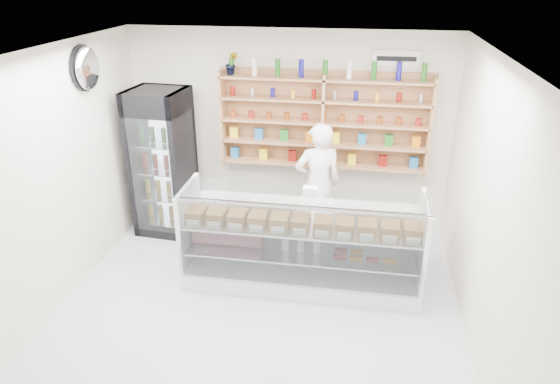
# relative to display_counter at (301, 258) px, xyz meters

# --- Properties ---
(room) EXTENTS (5.00, 5.00, 5.00)m
(room) POSITION_rel_display_counter_xyz_m (-0.41, -0.87, 1.06)
(room) COLOR silver
(room) RESTS_ON ground
(display_counter) EXTENTS (2.78, 0.83, 1.21)m
(display_counter) POSITION_rel_display_counter_xyz_m (0.00, 0.00, 0.00)
(display_counter) COLOR white
(display_counter) RESTS_ON floor
(shop_worker) EXTENTS (0.72, 0.59, 1.72)m
(shop_worker) POSITION_rel_display_counter_xyz_m (0.08, 1.04, 0.52)
(shop_worker) COLOR white
(shop_worker) RESTS_ON floor
(drinks_cooler) EXTENTS (0.79, 0.78, 2.06)m
(drinks_cooler) POSITION_rel_display_counter_xyz_m (-2.10, 1.07, 0.69)
(drinks_cooler) COLOR black
(drinks_cooler) RESTS_ON floor
(wall_shelving) EXTENTS (2.84, 0.28, 1.33)m
(wall_shelving) POSITION_rel_display_counter_xyz_m (0.09, 1.47, 1.26)
(wall_shelving) COLOR #AE8252
(wall_shelving) RESTS_ON back_wall
(potted_plant) EXTENTS (0.21, 0.19, 0.31)m
(potted_plant) POSITION_rel_display_counter_xyz_m (-1.16, 1.47, 2.01)
(potted_plant) COLOR #1E6626
(potted_plant) RESTS_ON wall_shelving
(security_mirror) EXTENTS (0.15, 0.50, 0.50)m
(security_mirror) POSITION_rel_display_counter_xyz_m (-2.58, 0.33, 2.11)
(security_mirror) COLOR silver
(security_mirror) RESTS_ON left_wall
(wall_sign) EXTENTS (0.62, 0.03, 0.20)m
(wall_sign) POSITION_rel_display_counter_xyz_m (0.99, 1.60, 2.11)
(wall_sign) COLOR white
(wall_sign) RESTS_ON back_wall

